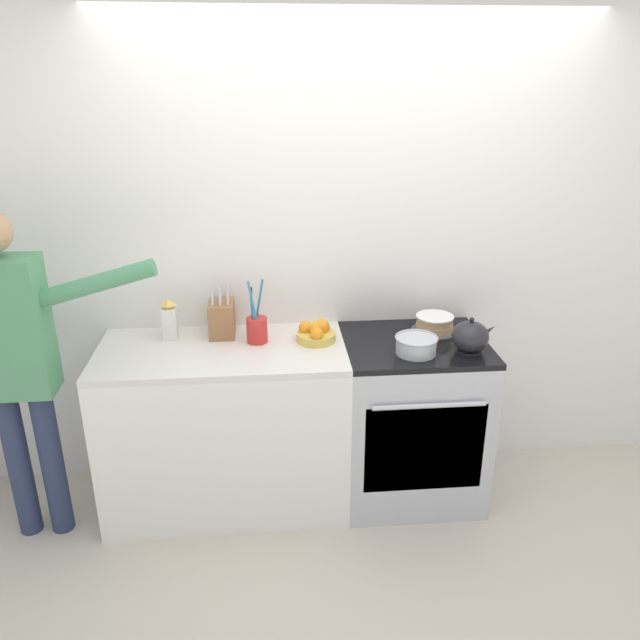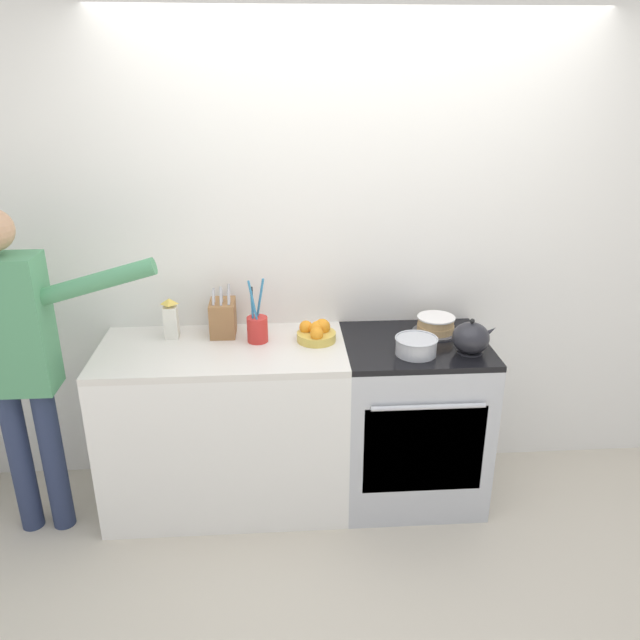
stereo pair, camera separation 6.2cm
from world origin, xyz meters
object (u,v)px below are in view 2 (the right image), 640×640
fruit_bowl (316,332)px  milk_carton (171,319)px  mixing_bowl (416,346)px  tea_kettle (471,338)px  utensil_crock (257,328)px  layer_cake (436,325)px  stove_range (411,419)px  person_baker (17,351)px  knife_block (223,317)px

fruit_bowl → milk_carton: size_ratio=0.93×
milk_carton → mixing_bowl: bearing=-13.4°
tea_kettle → utensil_crock: 1.08m
layer_cake → utensil_crock: size_ratio=0.72×
stove_range → milk_carton: milk_carton is taller
stove_range → person_baker: bearing=-175.1°
layer_cake → utensil_crock: (-0.94, -0.05, 0.03)m
layer_cake → knife_block: (-1.13, 0.06, 0.05)m
knife_block → layer_cake: bearing=-3.1°
layer_cake → milk_carton: size_ratio=1.13×
person_baker → utensil_crock: bearing=8.9°
stove_range → tea_kettle: 0.60m
fruit_bowl → layer_cake: bearing=5.2°
knife_block → milk_carton: size_ratio=1.29×
stove_range → mixing_bowl: (-0.03, -0.14, 0.50)m
layer_cake → milk_carton: milk_carton is taller
knife_block → fruit_bowl: bearing=-13.7°
mixing_bowl → fruit_bowl: 0.52m
fruit_bowl → milk_carton: bearing=173.0°
tea_kettle → person_baker: person_baker is taller
layer_cake → utensil_crock: utensil_crock is taller
layer_cake → tea_kettle: size_ratio=1.09×
tea_kettle → fruit_bowl: tea_kettle is taller
mixing_bowl → knife_block: size_ratio=0.76×
knife_block → fruit_bowl: knife_block is taller
fruit_bowl → person_baker: bearing=-170.8°
utensil_crock → person_baker: size_ratio=0.20×
person_baker → stove_range: bearing=1.6°
mixing_bowl → knife_block: knife_block is taller
layer_cake → person_baker: size_ratio=0.15×
utensil_crock → fruit_bowl: utensil_crock is taller
layer_cake → knife_block: knife_block is taller
tea_kettle → milk_carton: bearing=169.1°
mixing_bowl → utensil_crock: bearing=164.7°
knife_block → fruit_bowl: size_ratio=1.39×
utensil_crock → milk_carton: (-0.45, 0.08, 0.03)m
stove_range → milk_carton: (-1.26, 0.15, 0.56)m
person_baker → layer_cake: bearing=4.7°
fruit_bowl → person_baker: size_ratio=0.12×
fruit_bowl → person_baker: person_baker is taller
milk_carton → utensil_crock: bearing=-10.2°
tea_kettle → person_baker: (-2.16, -0.03, 0.01)m
mixing_bowl → utensil_crock: size_ratio=0.63×
knife_block → milk_carton: 0.27m
utensil_crock → person_baker: person_baker is taller
stove_range → layer_cake: layer_cake is taller
tea_kettle → milk_carton: 1.53m
milk_carton → layer_cake: bearing=-1.4°
mixing_bowl → person_baker: (-1.89, -0.03, 0.04)m
stove_range → knife_block: (-1.00, 0.18, 0.55)m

